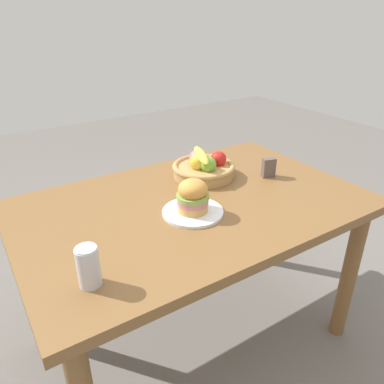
# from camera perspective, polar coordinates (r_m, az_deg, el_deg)

# --- Properties ---
(ground_plane) EXTENTS (8.00, 8.00, 0.00)m
(ground_plane) POSITION_cam_1_polar(r_m,az_deg,el_deg) (1.98, 0.15, -20.98)
(ground_plane) COLOR slate
(dining_table) EXTENTS (1.40, 0.90, 0.75)m
(dining_table) POSITION_cam_1_polar(r_m,az_deg,el_deg) (1.57, 0.18, -4.76)
(dining_table) COLOR brown
(dining_table) RESTS_ON ground_plane
(plate) EXTENTS (0.24, 0.24, 0.01)m
(plate) POSITION_cam_1_polar(r_m,az_deg,el_deg) (1.43, 0.13, -3.07)
(plate) COLOR white
(plate) RESTS_ON dining_table
(sandwich) EXTENTS (0.12, 0.12, 0.13)m
(sandwich) POSITION_cam_1_polar(r_m,az_deg,el_deg) (1.40, 0.13, -0.59)
(sandwich) COLOR tan
(sandwich) RESTS_ON plate
(soda_can) EXTENTS (0.07, 0.07, 0.13)m
(soda_can) POSITION_cam_1_polar(r_m,az_deg,el_deg) (1.10, -15.59, -10.94)
(soda_can) COLOR silver
(soda_can) RESTS_ON dining_table
(fruit_basket) EXTENTS (0.29, 0.29, 0.14)m
(fruit_basket) POSITION_cam_1_polar(r_m,az_deg,el_deg) (1.73, 1.80, 3.84)
(fruit_basket) COLOR tan
(fruit_basket) RESTS_ON dining_table
(napkin_holder) EXTENTS (0.07, 0.05, 0.09)m
(napkin_holder) POSITION_cam_1_polar(r_m,az_deg,el_deg) (1.76, 11.67, 3.67)
(napkin_holder) COLOR #594C47
(napkin_holder) RESTS_ON dining_table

